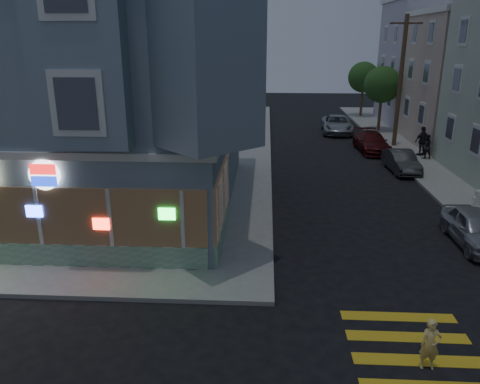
# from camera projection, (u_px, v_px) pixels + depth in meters

# --- Properties ---
(ground) EXTENTS (120.00, 120.00, 0.00)m
(ground) POSITION_uv_depth(u_px,v_px,m) (159.00, 345.00, 12.08)
(ground) COLOR black
(ground) RESTS_ON ground
(sidewalk_nw) EXTENTS (33.00, 42.00, 0.15)m
(sidewalk_nw) POSITION_uv_depth(u_px,v_px,m) (48.00, 145.00, 34.61)
(sidewalk_nw) COLOR gray
(sidewalk_nw) RESTS_ON ground
(corner_building) EXTENTS (14.60, 14.60, 11.40)m
(corner_building) POSITION_uv_depth(u_px,v_px,m) (74.00, 79.00, 21.02)
(corner_building) COLOR slate
(corner_building) RESTS_ON sidewalk_nw
(row_house_d) EXTENTS (12.00, 8.60, 10.50)m
(row_house_d) POSITION_uv_depth(u_px,v_px,m) (456.00, 64.00, 41.61)
(row_house_d) COLOR #B1A9BA
(row_house_d) RESTS_ON sidewalk_ne
(utility_pole) EXTENTS (2.20, 0.30, 9.00)m
(utility_pole) POSITION_uv_depth(u_px,v_px,m) (400.00, 80.00, 32.72)
(utility_pole) COLOR #4C3826
(utility_pole) RESTS_ON sidewalk_ne
(street_tree_near) EXTENTS (3.00, 3.00, 5.30)m
(street_tree_near) POSITION_uv_depth(u_px,v_px,m) (382.00, 85.00, 38.67)
(street_tree_near) COLOR #4C3826
(street_tree_near) RESTS_ON sidewalk_ne
(street_tree_far) EXTENTS (3.00, 3.00, 5.30)m
(street_tree_far) POSITION_uv_depth(u_px,v_px,m) (363.00, 77.00, 46.26)
(street_tree_far) COLOR #4C3826
(street_tree_far) RESTS_ON sidewalk_ne
(running_child) EXTENTS (0.48, 0.33, 1.30)m
(running_child) POSITION_uv_depth(u_px,v_px,m) (430.00, 344.00, 11.06)
(running_child) COLOR #F5D87D
(running_child) RESTS_ON ground
(pedestrian_a) EXTENTS (0.84, 0.70, 1.58)m
(pedestrian_a) POSITION_uv_depth(u_px,v_px,m) (426.00, 146.00, 30.17)
(pedestrian_a) COLOR black
(pedestrian_a) RESTS_ON sidewalk_ne
(pedestrian_b) EXTENTS (1.23, 0.86, 1.94)m
(pedestrian_b) POSITION_uv_depth(u_px,v_px,m) (422.00, 141.00, 30.88)
(pedestrian_b) COLOR #28242D
(pedestrian_b) RESTS_ON sidewalk_ne
(parked_car_a) EXTENTS (1.63, 3.99, 1.36)m
(parked_car_a) POSITION_uv_depth(u_px,v_px,m) (476.00, 228.00, 17.79)
(parked_car_a) COLOR #A3A6AB
(parked_car_a) RESTS_ON ground
(parked_car_b) EXTENTS (1.54, 3.91, 1.27)m
(parked_car_b) POSITION_uv_depth(u_px,v_px,m) (401.00, 161.00, 27.68)
(parked_car_b) COLOR #323436
(parked_car_b) RESTS_ON ground
(parked_car_c) EXTENTS (2.11, 4.75, 1.35)m
(parked_car_c) POSITION_uv_depth(u_px,v_px,m) (372.00, 142.00, 32.64)
(parked_car_c) COLOR #4F1214
(parked_car_c) RESTS_ON ground
(parked_car_d) EXTENTS (2.75, 5.38, 1.45)m
(parked_car_d) POSITION_uv_depth(u_px,v_px,m) (337.00, 124.00, 39.18)
(parked_car_d) COLOR #9A9FA4
(parked_car_d) RESTS_ON ground
(traffic_signal) EXTENTS (0.67, 0.60, 5.38)m
(traffic_signal) POSITION_uv_depth(u_px,v_px,m) (202.00, 158.00, 15.49)
(traffic_signal) COLOR black
(traffic_signal) RESTS_ON sidewalk_nw
(fire_hydrant) EXTENTS (0.45, 0.26, 0.78)m
(fire_hydrant) POSITION_uv_depth(u_px,v_px,m) (478.00, 197.00, 21.68)
(fire_hydrant) COLOR silver
(fire_hydrant) RESTS_ON sidewalk_ne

